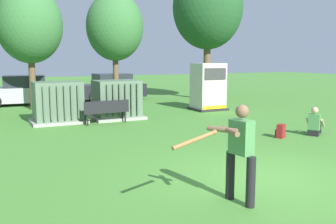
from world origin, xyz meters
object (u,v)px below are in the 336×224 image
(park_bench, at_px, (106,110))
(batter, at_px, (239,149))
(parked_car_leftmost, at_px, (22,91))
(seated_spectator, at_px, (315,124))
(parked_car_left_of_center, at_px, (111,88))
(backpack, at_px, (281,131))
(transformer_mid_west, at_px, (117,100))
(generator_enclosure, at_px, (208,87))
(transformer_west, at_px, (58,103))

(park_bench, bearing_deg, batter, -92.42)
(parked_car_leftmost, bearing_deg, seated_spectator, -59.00)
(batter, bearing_deg, parked_car_leftmost, 96.68)
(parked_car_left_of_center, bearing_deg, batter, -100.63)
(seated_spectator, relative_size, backpack, 2.19)
(transformer_mid_west, xyz_separation_m, park_bench, (-0.78, -1.02, -0.25))
(backpack, bearing_deg, batter, -140.52)
(batter, bearing_deg, transformer_mid_west, 83.29)
(transformer_mid_west, bearing_deg, park_bench, -127.60)
(parked_car_leftmost, bearing_deg, parked_car_left_of_center, 2.61)
(seated_spectator, bearing_deg, generator_enclosure, 88.27)
(parked_car_leftmost, bearing_deg, backpack, -63.03)
(seated_spectator, bearing_deg, backpack, 171.67)
(generator_enclosure, xyz_separation_m, batter, (-6.08, -10.38, -0.16))
(generator_enclosure, bearing_deg, park_bench, -164.60)
(seated_spectator, height_order, backpack, seated_spectator)
(transformer_mid_west, distance_m, parked_car_leftmost, 7.44)
(generator_enclosure, distance_m, parked_car_left_of_center, 7.08)
(seated_spectator, distance_m, parked_car_left_of_center, 13.52)
(batter, xyz_separation_m, seated_spectator, (5.87, 3.58, -0.60))
(parked_car_leftmost, height_order, parked_car_left_of_center, same)
(park_bench, height_order, parked_car_leftmost, parked_car_leftmost)
(transformer_mid_west, relative_size, backpack, 4.77)
(park_bench, distance_m, batter, 8.83)
(batter, height_order, parked_car_leftmost, batter)
(transformer_mid_west, height_order, park_bench, transformer_mid_west)
(transformer_west, xyz_separation_m, park_bench, (1.62, -1.13, -0.25))
(transformer_west, relative_size, parked_car_leftmost, 0.48)
(parked_car_leftmost, relative_size, parked_car_left_of_center, 1.01)
(transformer_west, distance_m, parked_car_left_of_center, 8.17)
(generator_enclosure, xyz_separation_m, parked_car_leftmost, (-8.02, 6.21, -0.38))
(transformer_west, bearing_deg, park_bench, -34.98)
(generator_enclosure, bearing_deg, backpack, -102.76)
(park_bench, relative_size, batter, 1.04)
(park_bench, relative_size, parked_car_left_of_center, 0.42)
(seated_spectator, relative_size, parked_car_leftmost, 0.22)
(backpack, height_order, parked_car_left_of_center, parked_car_left_of_center)
(transformer_mid_west, distance_m, seated_spectator, 7.84)
(park_bench, relative_size, parked_car_leftmost, 0.42)
(transformer_west, distance_m, transformer_mid_west, 2.41)
(backpack, xyz_separation_m, parked_car_left_of_center, (-1.42, 13.05, 0.54))
(batter, xyz_separation_m, parked_car_leftmost, (-1.94, 16.59, -0.22))
(batter, height_order, parked_car_left_of_center, batter)
(transformer_mid_west, relative_size, parked_car_left_of_center, 0.49)
(generator_enclosure, bearing_deg, seated_spectator, -91.73)
(batter, bearing_deg, park_bench, 87.58)
(transformer_west, height_order, parked_car_leftmost, same)
(transformer_mid_west, xyz_separation_m, parked_car_left_of_center, (2.00, 6.99, -0.04))
(transformer_mid_west, xyz_separation_m, backpack, (3.42, -6.06, -0.57))
(transformer_west, xyz_separation_m, backpack, (5.83, -6.17, -0.57))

